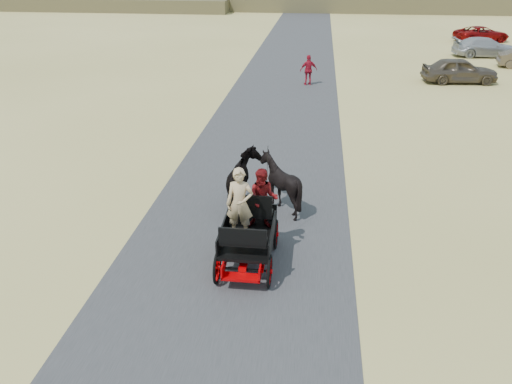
# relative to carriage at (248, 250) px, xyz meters

# --- Properties ---
(ground) EXTENTS (140.00, 140.00, 0.00)m
(ground) POSITION_rel_carriage_xyz_m (-0.38, -1.89, -0.36)
(ground) COLOR tan
(road) EXTENTS (6.00, 140.00, 0.01)m
(road) POSITION_rel_carriage_xyz_m (-0.38, -1.89, -0.35)
(road) COLOR #38383A
(road) RESTS_ON ground
(ridge_far) EXTENTS (140.00, 6.00, 2.40)m
(ridge_far) POSITION_rel_carriage_xyz_m (-0.38, 60.11, 0.84)
(ridge_far) COLOR brown
(ridge_far) RESTS_ON ground
(ridge_near) EXTENTS (40.00, 4.00, 1.60)m
(ridge_near) POSITION_rel_carriage_xyz_m (-30.38, 56.11, 0.44)
(ridge_near) COLOR brown
(ridge_near) RESTS_ON ground
(carriage) EXTENTS (1.30, 2.40, 0.72)m
(carriage) POSITION_rel_carriage_xyz_m (0.00, 0.00, 0.00)
(carriage) COLOR black
(carriage) RESTS_ON ground
(horse_left) EXTENTS (0.91, 2.01, 1.70)m
(horse_left) POSITION_rel_carriage_xyz_m (-0.55, 3.00, 0.49)
(horse_left) COLOR black
(horse_left) RESTS_ON ground
(horse_right) EXTENTS (1.37, 1.54, 1.70)m
(horse_right) POSITION_rel_carriage_xyz_m (0.55, 3.00, 0.49)
(horse_right) COLOR black
(horse_right) RESTS_ON ground
(driver_man) EXTENTS (0.66, 0.43, 1.80)m
(driver_man) POSITION_rel_carriage_xyz_m (-0.20, 0.05, 1.26)
(driver_man) COLOR tan
(driver_man) RESTS_ON carriage
(passenger_woman) EXTENTS (0.77, 0.60, 1.58)m
(passenger_woman) POSITION_rel_carriage_xyz_m (0.30, 0.60, 1.15)
(passenger_woman) COLOR #660C0F
(passenger_woman) RESTS_ON carriage
(pedestrian) EXTENTS (1.09, 0.68, 1.73)m
(pedestrian) POSITION_rel_carriage_xyz_m (0.94, 18.91, 0.50)
(pedestrian) COLOR maroon
(pedestrian) RESTS_ON ground
(car_a) EXTENTS (4.44, 2.12, 1.46)m
(car_a) POSITION_rel_carriage_xyz_m (9.83, 20.57, 0.37)
(car_a) COLOR brown
(car_a) RESTS_ON ground
(car_c) EXTENTS (4.85, 2.20, 1.38)m
(car_c) POSITION_rel_carriage_xyz_m (13.77, 29.35, 0.33)
(car_c) COLOR #B2B2B7
(car_c) RESTS_ON ground
(car_d) EXTENTS (5.08, 3.47, 1.29)m
(car_d) POSITION_rel_carriage_xyz_m (15.43, 36.56, 0.29)
(car_d) COLOR maroon
(car_d) RESTS_ON ground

